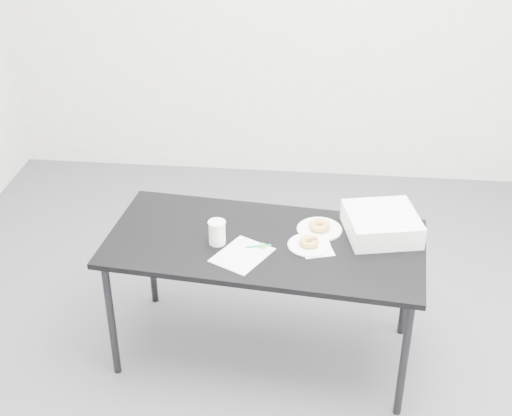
# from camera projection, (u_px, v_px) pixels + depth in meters

# --- Properties ---
(floor) EXTENTS (4.00, 4.00, 0.00)m
(floor) POSITION_uv_depth(u_px,v_px,m) (248.00, 339.00, 3.86)
(floor) COLOR #4F4F55
(floor) RESTS_ON ground
(table) EXTENTS (1.59, 0.86, 0.69)m
(table) POSITION_uv_depth(u_px,v_px,m) (265.00, 250.00, 3.45)
(table) COLOR black
(table) RESTS_ON floor
(scorecard) EXTENTS (0.31, 0.33, 0.00)m
(scorecard) POSITION_uv_depth(u_px,v_px,m) (242.00, 255.00, 3.32)
(scorecard) COLOR silver
(scorecard) RESTS_ON table
(logo_patch) EXTENTS (0.06, 0.06, 0.00)m
(logo_patch) POSITION_uv_depth(u_px,v_px,m) (263.00, 246.00, 3.38)
(logo_patch) COLOR green
(logo_patch) RESTS_ON scorecard
(pen) EXTENTS (0.12, 0.04, 0.01)m
(pen) POSITION_uv_depth(u_px,v_px,m) (258.00, 246.00, 3.38)
(pen) COLOR #0C8873
(pen) RESTS_ON scorecard
(napkin) EXTENTS (0.18, 0.18, 0.00)m
(napkin) POSITION_uv_depth(u_px,v_px,m) (317.00, 249.00, 3.36)
(napkin) COLOR silver
(napkin) RESTS_ON table
(plate_near) EXTENTS (0.20, 0.20, 0.01)m
(plate_near) POSITION_uv_depth(u_px,v_px,m) (309.00, 245.00, 3.39)
(plate_near) COLOR white
(plate_near) RESTS_ON napkin
(donut_near) EXTENTS (0.11, 0.11, 0.03)m
(donut_near) POSITION_uv_depth(u_px,v_px,m) (309.00, 242.00, 3.38)
(donut_near) COLOR #BD8A3B
(donut_near) RESTS_ON plate_near
(plate_far) EXTENTS (0.22, 0.22, 0.01)m
(plate_far) POSITION_uv_depth(u_px,v_px,m) (319.00, 229.00, 3.51)
(plate_far) COLOR white
(plate_far) RESTS_ON table
(donut_far) EXTENTS (0.13, 0.13, 0.03)m
(donut_far) POSITION_uv_depth(u_px,v_px,m) (320.00, 226.00, 3.50)
(donut_far) COLOR #BD8A3B
(donut_far) RESTS_ON plate_far
(coffee_cup) EXTENTS (0.08, 0.08, 0.12)m
(coffee_cup) POSITION_uv_depth(u_px,v_px,m) (217.00, 232.00, 3.38)
(coffee_cup) COLOR white
(coffee_cup) RESTS_ON table
(cup_lid) EXTENTS (0.08, 0.08, 0.01)m
(cup_lid) POSITION_uv_depth(u_px,v_px,m) (357.00, 222.00, 3.56)
(cup_lid) COLOR silver
(cup_lid) RESTS_ON table
(bakery_box) EXTENTS (0.40, 0.40, 0.11)m
(bakery_box) POSITION_uv_depth(u_px,v_px,m) (382.00, 224.00, 3.46)
(bakery_box) COLOR silver
(bakery_box) RESTS_ON table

